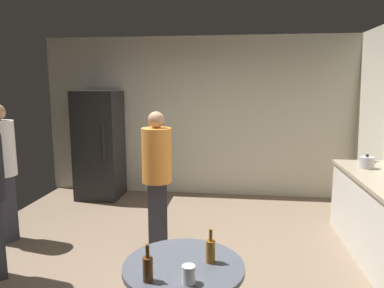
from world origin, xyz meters
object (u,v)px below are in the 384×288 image
(foreground_table, at_px, (184,279))
(plastic_cup_white, at_px, (189,274))
(person_in_white_shirt, at_px, (1,163))
(beer_bottle_brown, at_px, (148,268))
(refrigerator, at_px, (99,145))
(kettle, at_px, (367,163))
(beer_bottle_amber, at_px, (211,250))
(person_in_orange_shirt, at_px, (157,170))

(foreground_table, distance_m, plastic_cup_white, 0.28)
(plastic_cup_white, xyz_separation_m, person_in_white_shirt, (-2.50, 1.89, 0.19))
(beer_bottle_brown, relative_size, plastic_cup_white, 2.09)
(refrigerator, xyz_separation_m, kettle, (3.85, -1.24, 0.07))
(plastic_cup_white, bearing_deg, refrigerator, 118.38)
(refrigerator, bearing_deg, beer_bottle_amber, -58.46)
(beer_bottle_amber, bearing_deg, person_in_white_shirt, 148.14)
(beer_bottle_amber, height_order, plastic_cup_white, beer_bottle_amber)
(refrigerator, bearing_deg, kettle, -17.86)
(foreground_table, relative_size, beer_bottle_amber, 3.48)
(kettle, height_order, person_in_white_shirt, person_in_white_shirt)
(beer_bottle_brown, bearing_deg, beer_bottle_amber, 37.98)
(refrigerator, distance_m, person_in_white_shirt, 1.91)
(foreground_table, relative_size, beer_bottle_brown, 3.48)
(refrigerator, distance_m, person_in_orange_shirt, 2.24)
(foreground_table, height_order, person_in_orange_shirt, person_in_orange_shirt)
(foreground_table, bearing_deg, kettle, 50.25)
(beer_bottle_amber, relative_size, plastic_cup_white, 2.09)
(refrigerator, height_order, beer_bottle_brown, refrigerator)
(foreground_table, bearing_deg, person_in_orange_shirt, 107.99)
(refrigerator, bearing_deg, beer_bottle_brown, -64.64)
(refrigerator, relative_size, foreground_table, 2.25)
(refrigerator, height_order, plastic_cup_white, refrigerator)
(refrigerator, height_order, person_in_white_shirt, refrigerator)
(person_in_orange_shirt, distance_m, person_in_white_shirt, 1.87)
(kettle, distance_m, person_in_orange_shirt, 2.52)
(kettle, bearing_deg, beer_bottle_brown, -129.69)
(beer_bottle_brown, bearing_deg, person_in_orange_shirt, 101.11)
(kettle, bearing_deg, person_in_white_shirt, -172.10)
(plastic_cup_white, bearing_deg, beer_bottle_brown, -178.38)
(refrigerator, bearing_deg, person_in_orange_shirt, -51.78)
(refrigerator, relative_size, person_in_orange_shirt, 1.12)
(plastic_cup_white, height_order, person_in_orange_shirt, person_in_orange_shirt)
(refrigerator, distance_m, beer_bottle_amber, 4.07)
(kettle, relative_size, person_in_orange_shirt, 0.15)
(person_in_white_shirt, bearing_deg, beer_bottle_brown, -6.46)
(beer_bottle_amber, distance_m, person_in_white_shirt, 3.08)
(plastic_cup_white, distance_m, person_in_white_shirt, 3.14)
(plastic_cup_white, bearing_deg, foreground_table, 105.89)
(beer_bottle_amber, xyz_separation_m, plastic_cup_white, (-0.11, -0.27, -0.03))
(beer_bottle_brown, distance_m, person_in_orange_shirt, 2.03)
(kettle, bearing_deg, person_in_orange_shirt, -168.16)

